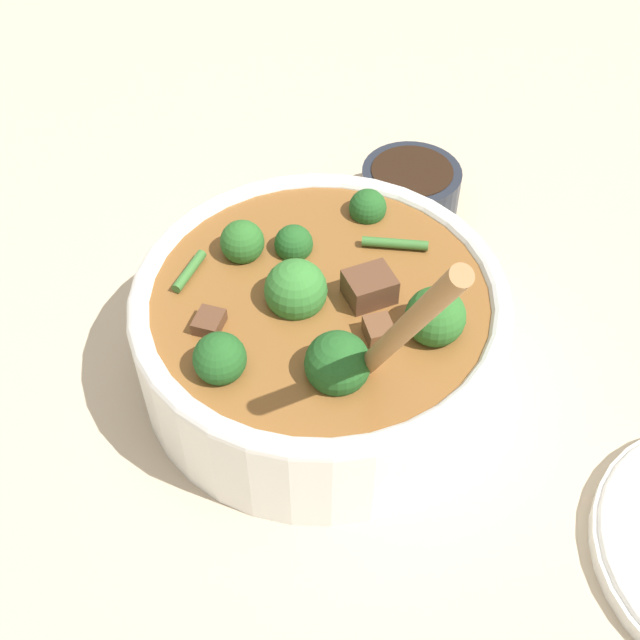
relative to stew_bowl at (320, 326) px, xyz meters
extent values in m
plane|color=#C6B293|center=(0.00, 0.00, -0.05)|extent=(4.00, 4.00, 0.00)
cylinder|color=white|center=(0.00, 0.00, -0.01)|extent=(0.27, 0.27, 0.08)
torus|color=white|center=(0.00, 0.00, 0.03)|extent=(0.27, 0.27, 0.02)
cylinder|color=brown|center=(0.00, 0.00, 0.00)|extent=(0.24, 0.24, 0.06)
sphere|color=#235B23|center=(-0.07, 0.01, 0.04)|extent=(0.04, 0.04, 0.04)
cylinder|color=#6B9956|center=(-0.07, 0.01, 0.01)|extent=(0.01, 0.01, 0.02)
sphere|color=#235B23|center=(0.05, 0.01, 0.04)|extent=(0.03, 0.03, 0.03)
cylinder|color=#6B9956|center=(0.05, 0.01, 0.02)|extent=(0.01, 0.01, 0.01)
sphere|color=#387F33|center=(0.00, 0.02, 0.04)|extent=(0.04, 0.04, 0.04)
cylinder|color=#6B9956|center=(0.00, 0.02, 0.01)|extent=(0.02, 0.02, 0.02)
sphere|color=#235B23|center=(-0.05, 0.08, 0.04)|extent=(0.03, 0.03, 0.03)
cylinder|color=#6B9956|center=(-0.05, 0.08, 0.02)|extent=(0.01, 0.01, 0.02)
sphere|color=#2D6B28|center=(-0.05, -0.06, 0.04)|extent=(0.04, 0.04, 0.04)
cylinder|color=#6B9956|center=(-0.05, -0.06, 0.02)|extent=(0.01, 0.01, 0.02)
sphere|color=#235B23|center=(0.08, -0.06, 0.04)|extent=(0.03, 0.03, 0.03)
cylinder|color=#6B9956|center=(0.08, -0.06, 0.02)|extent=(0.01, 0.01, 0.01)
sphere|color=#2D6B28|center=(0.06, 0.04, 0.04)|extent=(0.03, 0.03, 0.03)
cylinder|color=#6B9956|center=(0.06, 0.04, 0.02)|extent=(0.01, 0.01, 0.01)
cube|color=brown|center=(-0.01, -0.03, 0.04)|extent=(0.03, 0.04, 0.02)
cube|color=brown|center=(-0.01, 0.08, 0.03)|extent=(0.03, 0.03, 0.02)
cube|color=brown|center=(-0.05, -0.03, 0.04)|extent=(0.02, 0.02, 0.02)
cylinder|color=#3D7533|center=(0.03, -0.06, 0.04)|extent=(0.02, 0.05, 0.01)
cylinder|color=#3D7533|center=(0.04, 0.08, 0.04)|extent=(0.04, 0.03, 0.01)
ellipsoid|color=olive|center=(-0.06, -0.01, 0.03)|extent=(0.04, 0.03, 0.01)
cylinder|color=olive|center=(-0.10, -0.02, 0.11)|extent=(0.09, 0.03, 0.17)
cylinder|color=#232833|center=(0.16, -0.12, -0.03)|extent=(0.09, 0.09, 0.04)
cylinder|color=black|center=(0.16, -0.12, -0.01)|extent=(0.07, 0.07, 0.02)
camera|label=1|loc=(-0.37, 0.09, 0.43)|focal=45.00mm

